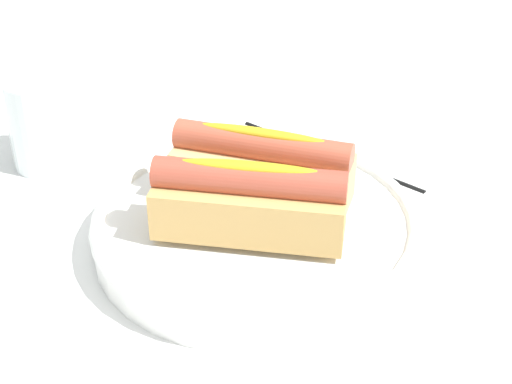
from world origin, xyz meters
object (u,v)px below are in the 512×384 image
serving_bowl (256,227)px  chopstick_near (297,153)px  hotdog_back (249,202)px  hotdog_front (262,167)px  chopstick_far (329,154)px  water_glass (44,127)px

serving_bowl → chopstick_near: (0.02, -0.16, -0.01)m
hotdog_back → hotdog_front: bearing=-78.3°
serving_bowl → hotdog_front: bearing=-78.3°
chopstick_near → chopstick_far: same height
chopstick_far → chopstick_near: bearing=39.1°
water_glass → chopstick_near: 0.25m
hotdog_front → serving_bowl: bearing=101.7°
serving_bowl → hotdog_back: hotdog_back is taller
water_glass → chopstick_near: water_glass is taller
hotdog_front → chopstick_far: size_ratio=0.70×
hotdog_front → chopstick_near: 0.14m
hotdog_front → chopstick_near: hotdog_front is taller
water_glass → chopstick_far: bearing=-154.5°
hotdog_front → water_glass: bearing=-5.0°
hotdog_front → chopstick_far: 0.15m
serving_bowl → chopstick_near: size_ratio=1.25×
hotdog_back → chopstick_far: size_ratio=0.72×
water_glass → hotdog_back: bearing=163.3°
serving_bowl → chopstick_near: bearing=-82.7°
hotdog_front → water_glass: size_ratio=1.71×
serving_bowl → hotdog_front: hotdog_front is taller
serving_bowl → hotdog_front: 0.05m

